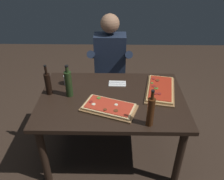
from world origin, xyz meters
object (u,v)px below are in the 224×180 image
at_px(tumbler_near_camera, 68,80).
at_px(seated_diner, 110,63).
at_px(pizza_rectangular_left, 160,89).
at_px(vinegar_bottle_green, 69,83).
at_px(pizza_rectangular_front, 109,107).
at_px(wine_bottle_dark, 48,83).
at_px(oil_bottle_amber, 151,111).
at_px(dining_table, 112,105).
at_px(diner_chair, 110,76).

bearing_deg(tumbler_near_camera, seated_diner, 49.39).
distance_m(pizza_rectangular_left, vinegar_bottle_green, 0.91).
relative_size(pizza_rectangular_front, seated_diner, 0.41).
bearing_deg(tumbler_near_camera, wine_bottle_dark, -129.95).
distance_m(oil_bottle_amber, seated_diner, 1.19).
bearing_deg(seated_diner, pizza_rectangular_front, -89.23).
relative_size(dining_table, oil_bottle_amber, 4.18).
bearing_deg(oil_bottle_amber, pizza_rectangular_left, 71.54).
bearing_deg(wine_bottle_dark, vinegar_bottle_green, -8.07).
bearing_deg(wine_bottle_dark, pizza_rectangular_left, 3.36).
xyz_separation_m(oil_bottle_amber, vinegar_bottle_green, (-0.72, 0.41, 0.00)).
bearing_deg(pizza_rectangular_left, dining_table, -166.28).
bearing_deg(diner_chair, oil_bottle_amber, -74.34).
bearing_deg(vinegar_bottle_green, pizza_rectangular_front, -28.72).
height_order(tumbler_near_camera, seated_diner, seated_diner).
distance_m(pizza_rectangular_front, diner_chair, 1.08).
xyz_separation_m(wine_bottle_dark, diner_chair, (0.58, 0.80, -0.37)).
xyz_separation_m(dining_table, wine_bottle_dark, (-0.62, 0.05, 0.21)).
bearing_deg(pizza_rectangular_left, pizza_rectangular_front, -148.81).
height_order(dining_table, pizza_rectangular_front, pizza_rectangular_front).
bearing_deg(seated_diner, vinegar_bottle_green, -117.84).
bearing_deg(seated_diner, tumbler_near_camera, -130.61).
bearing_deg(tumbler_near_camera, pizza_rectangular_front, -43.67).
bearing_deg(oil_bottle_amber, wine_bottle_dark, 154.55).
bearing_deg(seated_diner, diner_chair, 90.00).
height_order(pizza_rectangular_front, wine_bottle_dark, wine_bottle_dark).
xyz_separation_m(pizza_rectangular_front, diner_chair, (-0.01, 1.04, -0.27)).
distance_m(vinegar_bottle_green, diner_chair, 0.99).
height_order(pizza_rectangular_front, seated_diner, seated_diner).
bearing_deg(wine_bottle_dark, oil_bottle_amber, -25.45).
bearing_deg(pizza_rectangular_left, tumbler_near_camera, 173.02).
relative_size(pizza_rectangular_front, wine_bottle_dark, 1.74).
xyz_separation_m(pizza_rectangular_front, wine_bottle_dark, (-0.59, 0.24, 0.10)).
bearing_deg(dining_table, wine_bottle_dark, 175.06).
bearing_deg(wine_bottle_dark, seated_diner, 49.57).
xyz_separation_m(pizza_rectangular_left, oil_bottle_amber, (-0.17, -0.51, 0.12)).
bearing_deg(vinegar_bottle_green, pizza_rectangular_left, 5.98).
distance_m(wine_bottle_dark, seated_diner, 0.90).
relative_size(pizza_rectangular_left, seated_diner, 0.43).
bearing_deg(oil_bottle_amber, dining_table, 128.83).
xyz_separation_m(pizza_rectangular_left, wine_bottle_dark, (-1.10, -0.06, 0.10)).
bearing_deg(tumbler_near_camera, oil_bottle_amber, -38.66).
bearing_deg(diner_chair, wine_bottle_dark, -125.93).
relative_size(pizza_rectangular_left, oil_bottle_amber, 1.71).
bearing_deg(oil_bottle_amber, pizza_rectangular_front, 149.16).
distance_m(dining_table, seated_diner, 0.74).
relative_size(dining_table, diner_chair, 1.61).
height_order(pizza_rectangular_left, oil_bottle_amber, oil_bottle_amber).
bearing_deg(vinegar_bottle_green, seated_diner, 62.16).
xyz_separation_m(tumbler_near_camera, seated_diner, (0.43, 0.50, -0.04)).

